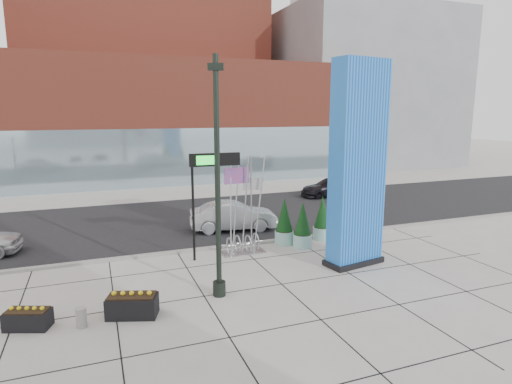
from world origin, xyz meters
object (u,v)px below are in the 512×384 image
object	(u,v)px
lamp_post	(218,202)
overhead_street_sign	(210,169)
concrete_bollard	(81,318)
car_silver_mid	(233,216)
blue_pylon	(357,169)
public_art_sculpture	(243,228)

from	to	relation	value
lamp_post	overhead_street_sign	xyz separation A→B (m)	(0.79, 3.91, 0.64)
lamp_post	concrete_bollard	size ratio (longest dim) A/B	13.38
lamp_post	overhead_street_sign	size ratio (longest dim) A/B	1.76
car_silver_mid	concrete_bollard	bearing A→B (deg)	148.52
blue_pylon	car_silver_mid	bearing A→B (deg)	104.67
lamp_post	car_silver_mid	bearing A→B (deg)	68.69
blue_pylon	lamp_post	world-z (taller)	blue_pylon
blue_pylon	overhead_street_sign	xyz separation A→B (m)	(-5.48, 2.85, -0.09)
overhead_street_sign	concrete_bollard	bearing A→B (deg)	-137.48
public_art_sculpture	car_silver_mid	world-z (taller)	public_art_sculpture
lamp_post	overhead_street_sign	distance (m)	4.04
lamp_post	car_silver_mid	size ratio (longest dim) A/B	1.75
overhead_street_sign	car_silver_mid	distance (m)	5.64
blue_pylon	concrete_bollard	world-z (taller)	blue_pylon
blue_pylon	concrete_bollard	distance (m)	11.58
blue_pylon	public_art_sculpture	distance (m)	5.78
lamp_post	blue_pylon	bearing A→B (deg)	9.56
blue_pylon	overhead_street_sign	size ratio (longest dim) A/B	1.82
public_art_sculpture	car_silver_mid	bearing A→B (deg)	76.93
lamp_post	car_silver_mid	distance (m)	8.89
lamp_post	concrete_bollard	world-z (taller)	lamp_post
blue_pylon	car_silver_mid	distance (m)	8.26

